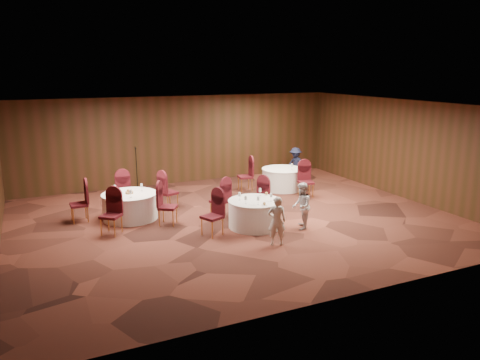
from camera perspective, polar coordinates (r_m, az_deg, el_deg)
name	(u,v)px	position (r m, az deg, el deg)	size (l,w,h in m)	color
ground	(237,220)	(13.23, -0.43, -4.91)	(12.00, 12.00, 0.00)	black
room_shell	(236,151)	(12.75, -0.44, 3.50)	(12.00, 12.00, 12.00)	silver
table_main	(255,213)	(12.59, 1.80, -4.09)	(1.43, 1.43, 0.74)	silver
table_left	(130,206)	(13.61, -13.25, -3.09)	(1.56, 1.56, 0.74)	silver
table_right	(282,179)	(16.56, 5.19, 0.16)	(1.46, 1.46, 0.74)	silver
chairs_main	(234,205)	(12.94, -0.68, -3.01)	(2.80, 1.97, 1.00)	#380B10
chairs_left	(130,201)	(13.62, -13.22, -2.54)	(3.22, 3.05, 1.00)	#380B10
chairs_right	(275,179)	(15.94, 4.27, 0.12)	(2.10, 2.18, 1.00)	#380B10
tabletop_main	(262,197)	(12.44, 2.64, -2.06)	(1.09, 1.02, 0.22)	silver
tabletop_left	(129,191)	(13.49, -13.35, -1.28)	(0.80, 0.78, 0.22)	silver
tabletop_right	(292,165)	(16.29, 6.34, 1.80)	(0.08, 0.08, 0.22)	silver
mic_stand	(137,182)	(15.86, -12.41, -0.28)	(0.24, 0.24, 1.66)	black
woman_a	(277,221)	(11.27, 4.51, -5.00)	(0.44, 0.29, 1.22)	silver
woman_b	(301,206)	(12.46, 7.50, -3.17)	(0.61, 0.48, 1.26)	silver
man_c	(296,164)	(17.85, 6.78, 1.94)	(0.82, 0.47, 1.27)	#161932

